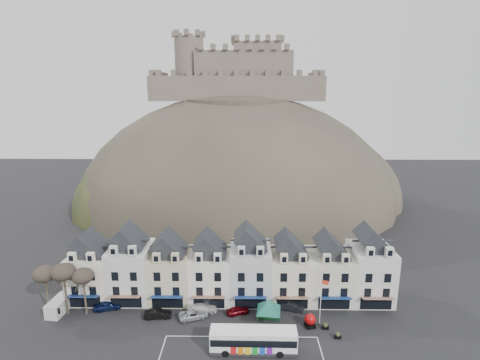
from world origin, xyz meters
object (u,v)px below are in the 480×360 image
red_buoy (310,320)px  car_charcoal (291,306)px  flagpole (321,298)px  car_navy (108,305)px  car_black (158,314)px  bus_shelter (269,306)px  bus (253,339)px  car_maroon (238,311)px  car_white (202,308)px  car_silver (194,314)px  white_van (59,305)px

red_buoy → car_charcoal: (-2.36, 4.47, -0.36)m
red_buoy → flagpole: size_ratio=0.28×
car_navy → car_black: car_navy is taller
bus_shelter → car_black: (-17.33, 1.87, -2.78)m
bus_shelter → flagpole: flagpole is taller
car_navy → bus: bearing=-129.9°
flagpole → car_maroon: (-12.74, 2.27, -3.68)m
car_white → car_silver: bearing=136.1°
bus → car_white: bus is taller
flagpole → car_silver: (-19.68, 1.07, -3.65)m
red_buoy → car_white: red_buoy is taller
car_silver → flagpole: bearing=-113.1°
car_maroon → car_silver: bearing=81.5°
bus_shelter → car_white: bus_shelter is taller
car_maroon → car_navy: bearing=68.9°
bus → car_navy: (-23.64, 9.76, -1.12)m
white_van → car_charcoal: bearing=7.3°
car_black → car_white: (6.86, 1.70, -0.01)m
red_buoy → car_charcoal: bearing=117.9°
car_black → car_charcoal: bearing=-89.0°
bus → flagpole: 12.52m
flagpole → car_black: (-25.35, 1.07, -3.60)m
car_black → bus_shelter: bearing=-101.9°
car_navy → car_maroon: (21.34, -1.02, -0.10)m
bus → flagpole: bearing=32.4°
red_buoy → car_charcoal: red_buoy is taller
red_buoy → white_van: size_ratio=0.41×
car_black → car_maroon: bearing=-90.3°
bus_shelter → car_black: bearing=-179.7°
white_van → car_silver: bearing=1.9°
flagpole → car_white: (-18.48, 2.77, -3.61)m
bus → white_van: 32.45m
car_navy → flagpole: bearing=-113.0°
red_buoy → car_silver: (-17.96, 1.97, -0.43)m
bus_shelter → red_buoy: 6.73m
car_white → car_black: bearing=95.2°
white_van → car_black: size_ratio=1.23×
bus_shelter → car_silver: bus_shelter is taller
bus → car_black: bus is taller
flagpole → car_black: bearing=177.6°
car_charcoal → car_black: bearing=112.2°
white_van → car_black: (16.26, -1.46, -0.45)m
red_buoy → car_charcoal: 5.07m
car_silver → car_charcoal: bearing=-100.9°
bus → car_black: bearing=153.9°
bus_shelter → red_buoy: size_ratio=3.31×
flagpole → white_van: (-41.61, 2.53, -3.15)m
flagpole → car_maroon: size_ratio=2.07×
car_charcoal → bus: bearing=163.1°
car_navy → car_black: size_ratio=1.00×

